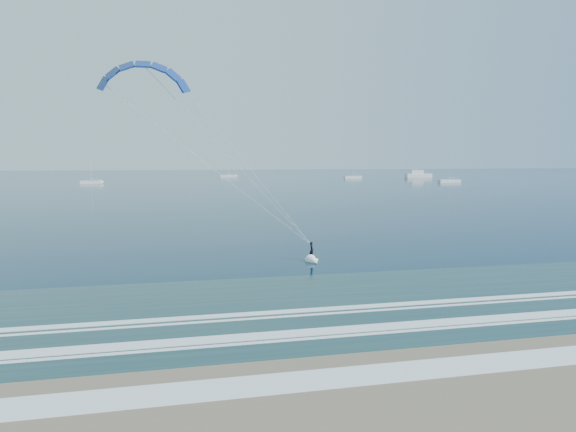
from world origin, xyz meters
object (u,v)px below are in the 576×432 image
at_px(kitesurfer_rig, 234,162).
at_px(sailboat_3, 353,177).
at_px(motor_yacht, 418,175).
at_px(sailboat_4, 449,181).
at_px(sailboat_2, 228,176).
at_px(sailboat_1, 91,182).

distance_m(kitesurfer_rig, sailboat_3, 214.29).
height_order(motor_yacht, sailboat_4, sailboat_4).
bearing_deg(motor_yacht, sailboat_3, -172.41).
bearing_deg(kitesurfer_rig, sailboat_2, 84.19).
xyz_separation_m(kitesurfer_rig, motor_yacht, (119.12, 202.99, -7.64)).
bearing_deg(sailboat_1, kitesurfer_rig, -77.76).
bearing_deg(sailboat_1, sailboat_3, 14.61).
height_order(motor_yacht, sailboat_3, sailboat_3).
relative_size(motor_yacht, sailboat_4, 1.13).
distance_m(sailboat_2, sailboat_3, 66.89).
xyz_separation_m(kitesurfer_rig, sailboat_4, (104.92, 147.01, -8.47)).
xyz_separation_m(sailboat_3, sailboat_4, (23.36, -50.97, 0.00)).
bearing_deg(sailboat_4, motor_yacht, 75.76).
xyz_separation_m(motor_yacht, sailboat_1, (-155.40, -35.73, -0.84)).
height_order(sailboat_2, sailboat_4, sailboat_4).
distance_m(sailboat_1, sailboat_4, 142.65).
bearing_deg(sailboat_1, sailboat_2, 46.93).
bearing_deg(sailboat_4, sailboat_3, 114.63).
relative_size(kitesurfer_rig, sailboat_2, 1.70).
height_order(motor_yacht, sailboat_2, sailboat_2).
height_order(motor_yacht, sailboat_1, sailboat_1).
bearing_deg(sailboat_3, sailboat_4, -65.37).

